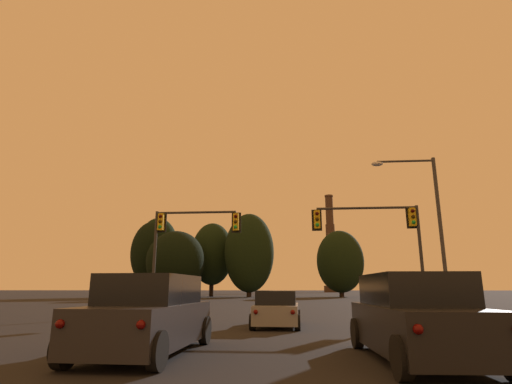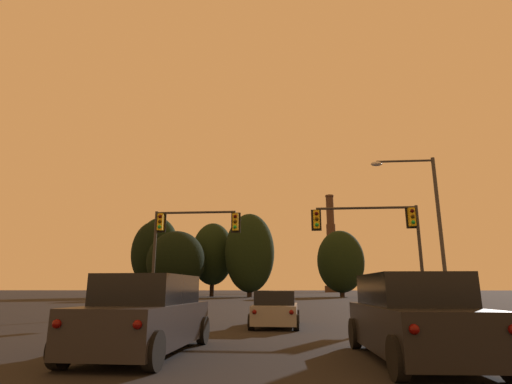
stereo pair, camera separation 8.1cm
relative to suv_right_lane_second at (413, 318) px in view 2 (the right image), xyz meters
name	(u,v)px [view 2 (the right image)]	position (x,y,z in m)	size (l,w,h in m)	color
suv_right_lane_second	(413,318)	(0.00, 0.00, 0.00)	(2.26, 4.96, 1.86)	black
suv_left_lane_second	(147,315)	(-6.17, 0.43, 0.00)	(2.23, 4.95, 1.86)	#232328
hatchback_center_lane_front	(276,310)	(-3.30, 7.72, -0.23)	(1.99, 4.14, 1.44)	gray
traffic_light_overhead_left	(183,234)	(-9.22, 14.49, 3.85)	(5.47, 0.50, 6.21)	#2D2D30
traffic_light_overhead_right	(382,230)	(2.55, 13.57, 3.82)	(6.15, 0.50, 6.14)	#2D2D30
street_lamp	(428,216)	(4.83, 12.59, 4.44)	(3.51, 0.36, 8.65)	#38383A
smokestack	(332,253)	(13.78, 152.36, 14.26)	(6.71, 6.71, 38.73)	#3C2B22
treeline_center_left	(250,252)	(-10.03, 62.92, 6.94)	(8.93, 8.04, 14.91)	black
treeline_far_right	(213,254)	(-17.66, 67.30, 7.11)	(8.10, 7.29, 13.96)	black
treeline_left_mid	(152,253)	(-28.19, 63.01, 6.98)	(7.66, 6.89, 13.72)	black
treeline_center_right	(176,261)	(-22.70, 59.85, 5.25)	(10.24, 9.21, 11.43)	black
treeline_far_left	(158,251)	(-27.47, 63.88, 7.48)	(7.84, 7.06, 14.56)	black
treeline_right_mid	(341,261)	(6.58, 66.30, 5.48)	(8.61, 7.75, 12.07)	black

